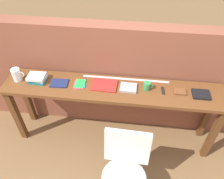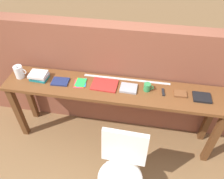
% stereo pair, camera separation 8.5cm
% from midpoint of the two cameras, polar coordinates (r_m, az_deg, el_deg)
% --- Properties ---
extents(ground_plane, '(40.00, 40.00, 0.00)m').
position_cam_midpoint_polar(ground_plane, '(2.93, 0.01, -16.47)').
color(ground_plane, brown).
extents(brick_wall_back, '(6.00, 0.20, 1.47)m').
position_cam_midpoint_polar(brick_wall_back, '(2.78, 2.23, 2.82)').
color(brick_wall_back, brown).
rests_on(brick_wall_back, ground).
extents(sideboard, '(2.50, 0.44, 0.88)m').
position_cam_midpoint_polar(sideboard, '(2.53, 1.15, -1.93)').
color(sideboard, brown).
rests_on(sideboard, ground).
extents(chair_white_moulded, '(0.46, 0.47, 0.89)m').
position_cam_midpoint_polar(chair_white_moulded, '(2.25, 3.69, -19.68)').
color(chair_white_moulded, silver).
rests_on(chair_white_moulded, ground).
extents(pitcher_white, '(0.14, 0.10, 0.18)m').
position_cam_midpoint_polar(pitcher_white, '(2.73, -22.30, 4.32)').
color(pitcher_white, white).
rests_on(pitcher_white, sideboard).
extents(book_stack_leftmost, '(0.22, 0.17, 0.08)m').
position_cam_midpoint_polar(book_stack_leftmost, '(2.66, -17.71, 3.41)').
color(book_stack_leftmost, '#19757A').
rests_on(book_stack_leftmost, sideboard).
extents(magazine_cycling, '(0.20, 0.15, 0.02)m').
position_cam_midpoint_polar(magazine_cycling, '(2.56, -12.44, 2.03)').
color(magazine_cycling, navy).
rests_on(magazine_cycling, sideboard).
extents(pamphlet_pile_colourful, '(0.15, 0.18, 0.01)m').
position_cam_midpoint_polar(pamphlet_pile_colourful, '(2.51, -7.26, 1.73)').
color(pamphlet_pile_colourful, '#E5334C').
rests_on(pamphlet_pile_colourful, sideboard).
extents(book_open_centre, '(0.29, 0.22, 0.02)m').
position_cam_midpoint_polar(book_open_centre, '(2.46, -0.98, 1.21)').
color(book_open_centre, red).
rests_on(book_open_centre, sideboard).
extents(book_grey_hardcover, '(0.19, 0.16, 0.02)m').
position_cam_midpoint_polar(book_grey_hardcover, '(2.42, 5.36, 0.34)').
color(book_grey_hardcover, '#9E9EA3').
rests_on(book_grey_hardcover, sideboard).
extents(mug, '(0.11, 0.08, 0.09)m').
position_cam_midpoint_polar(mug, '(2.41, 10.23, 0.61)').
color(mug, '#338C4C').
rests_on(mug, sideboard).
extents(multitool_folded, '(0.03, 0.11, 0.02)m').
position_cam_midpoint_polar(multitool_folded, '(2.44, 14.19, -0.70)').
color(multitool_folded, black).
rests_on(multitool_folded, sideboard).
extents(leather_journal_brown, '(0.13, 0.10, 0.02)m').
position_cam_midpoint_polar(leather_journal_brown, '(2.47, 18.34, -1.10)').
color(leather_journal_brown, brown).
rests_on(leather_journal_brown, sideboard).
extents(book_repair_rightmost, '(0.19, 0.15, 0.02)m').
position_cam_midpoint_polar(book_repair_rightmost, '(2.51, 23.35, -1.91)').
color(book_repair_rightmost, black).
rests_on(book_repair_rightmost, sideboard).
extents(ruler_metal_back_edge, '(1.01, 0.03, 0.00)m').
position_cam_midpoint_polar(ruler_metal_back_edge, '(2.55, 4.74, 2.63)').
color(ruler_metal_back_edge, silver).
rests_on(ruler_metal_back_edge, sideboard).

